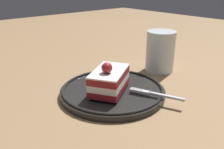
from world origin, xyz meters
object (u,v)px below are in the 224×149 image
Objects in this scene: cake_slice at (109,80)px; fork at (154,94)px; dessert_plate at (112,91)px; drink_glass_near at (160,54)px.

fork is at bearing -145.32° from cake_slice.
fork is (-0.09, -0.04, 0.01)m from dessert_plate.
cake_slice is at bearing 34.68° from fork.
drink_glass_near is at bearing -80.95° from cake_slice.
fork is at bearing 125.41° from drink_glass_near.
cake_slice is 0.10m from fork.
fork is (-0.08, -0.05, -0.02)m from cake_slice.
drink_glass_near is (0.03, -0.20, 0.04)m from dessert_plate.
drink_glass_near is at bearing -82.40° from dessert_plate.
cake_slice is 1.11× the size of drink_glass_near.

